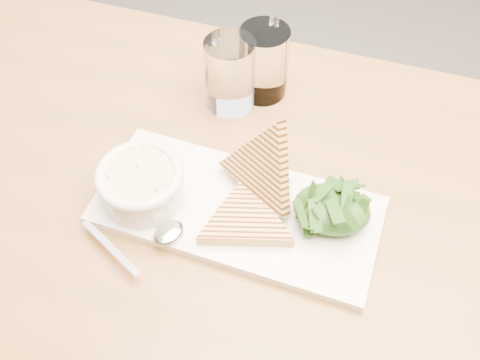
% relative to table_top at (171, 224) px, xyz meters
% --- Properties ---
extents(floor, '(6.00, 6.00, 0.00)m').
position_rel_table_top_xyz_m(floor, '(0.09, 0.24, -0.70)').
color(floor, slate).
rests_on(floor, ground).
extents(table_top, '(1.32, 0.95, 0.04)m').
position_rel_table_top_xyz_m(table_top, '(0.00, 0.00, 0.00)').
color(table_top, brown).
rests_on(table_top, ground).
extents(table_leg_bl, '(0.06, 0.06, 0.68)m').
position_rel_table_top_xyz_m(table_leg_bl, '(-0.57, 0.37, -0.36)').
color(table_leg_bl, brown).
rests_on(table_leg_bl, ground).
extents(platter, '(0.40, 0.22, 0.01)m').
position_rel_table_top_xyz_m(platter, '(0.09, 0.02, 0.03)').
color(platter, white).
rests_on(platter, table_top).
extents(soup_bowl, '(0.11, 0.11, 0.04)m').
position_rel_table_top_xyz_m(soup_bowl, '(-0.04, 0.01, 0.06)').
color(soup_bowl, white).
rests_on(soup_bowl, platter).
extents(soup, '(0.09, 0.09, 0.01)m').
position_rel_table_top_xyz_m(soup, '(-0.04, 0.01, 0.08)').
color(soup, beige).
rests_on(soup, soup_bowl).
extents(bowl_rim, '(0.12, 0.12, 0.01)m').
position_rel_table_top_xyz_m(bowl_rim, '(-0.04, 0.01, 0.08)').
color(bowl_rim, white).
rests_on(bowl_rim, soup_bowl).
extents(sandwich_flat, '(0.17, 0.17, 0.02)m').
position_rel_table_top_xyz_m(sandwich_flat, '(0.11, 0.00, 0.04)').
color(sandwich_flat, gold).
rests_on(sandwich_flat, platter).
extents(sandwich_lean, '(0.20, 0.19, 0.16)m').
position_rel_table_top_xyz_m(sandwich_lean, '(0.12, 0.06, 0.08)').
color(sandwich_lean, gold).
rests_on(sandwich_lean, sandwich_flat).
extents(salad_base, '(0.10, 0.08, 0.04)m').
position_rel_table_top_xyz_m(salad_base, '(0.21, 0.03, 0.05)').
color(salad_base, '#14370E').
rests_on(salad_base, platter).
extents(arugula_pile, '(0.11, 0.10, 0.05)m').
position_rel_table_top_xyz_m(arugula_pile, '(0.21, 0.03, 0.06)').
color(arugula_pile, '#305C1E').
rests_on(arugula_pile, platter).
extents(spoon_bowl, '(0.05, 0.05, 0.01)m').
position_rel_table_top_xyz_m(spoon_bowl, '(0.01, -0.04, 0.04)').
color(spoon_bowl, silver).
rests_on(spoon_bowl, platter).
extents(spoon_handle, '(0.10, 0.07, 0.00)m').
position_rel_table_top_xyz_m(spoon_handle, '(-0.05, -0.07, 0.04)').
color(spoon_handle, silver).
rests_on(spoon_handle, platter).
extents(glass_near, '(0.08, 0.08, 0.12)m').
position_rel_table_top_xyz_m(glass_near, '(0.03, 0.23, 0.08)').
color(glass_near, white).
rests_on(glass_near, table_top).
extents(glass_far, '(0.08, 0.08, 0.12)m').
position_rel_table_top_xyz_m(glass_far, '(0.08, 0.27, 0.08)').
color(glass_far, white).
rests_on(glass_far, table_top).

